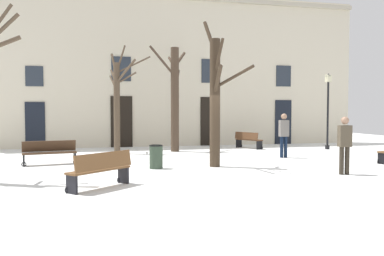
% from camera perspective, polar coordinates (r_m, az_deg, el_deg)
% --- Properties ---
extents(ground_plane, '(36.46, 36.46, 0.00)m').
position_cam_1_polar(ground_plane, '(13.43, 1.63, -5.88)').
color(ground_plane, white).
extents(building_facade, '(22.79, 0.60, 8.42)m').
position_cam_1_polar(building_facade, '(21.99, -4.11, 8.51)').
color(building_facade, beige).
rests_on(building_facade, ground).
extents(tree_right_of_center, '(1.42, 2.06, 5.19)m').
position_cam_1_polar(tree_right_of_center, '(13.71, 3.41, 4.32)').
color(tree_right_of_center, '#382B1E').
rests_on(tree_right_of_center, ground).
extents(tree_foreground, '(2.09, 1.74, 5.01)m').
position_cam_1_polar(tree_foreground, '(18.93, -2.52, 4.71)').
color(tree_foreground, '#423326').
rests_on(tree_foreground, ground).
extents(tree_center, '(1.91, 2.20, 5.06)m').
position_cam_1_polar(tree_center, '(18.30, -10.74, 3.89)').
color(tree_center, '#4C3D2D').
rests_on(tree_center, ground).
extents(streetlamp, '(0.30, 0.30, 3.84)m').
position_cam_1_polar(streetlamp, '(21.09, 19.11, 3.44)').
color(streetlamp, black).
rests_on(streetlamp, ground).
extents(litter_bin, '(0.47, 0.47, 0.80)m').
position_cam_1_polar(litter_bin, '(13.41, -5.23, -4.16)').
color(litter_bin, '#2D3D2D').
rests_on(litter_bin, ground).
extents(bench_facing_shops, '(1.64, 1.53, 0.93)m').
position_cam_1_polar(bench_facing_shops, '(10.21, -13.08, -5.84)').
color(bench_facing_shops, brown).
rests_on(bench_facing_shops, ground).
extents(bench_back_to_back_right, '(1.94, 0.79, 0.87)m').
position_cam_1_polar(bench_back_to_back_right, '(15.24, -19.93, -3.29)').
color(bench_back_to_back_right, '#3D2819').
rests_on(bench_back_to_back_right, ground).
extents(bench_near_center_tree, '(1.12, 1.59, 0.85)m').
position_cam_1_polar(bench_near_center_tree, '(20.63, 8.15, -1.72)').
color(bench_near_center_tree, '#51331E').
rests_on(bench_near_center_tree, ground).
extents(person_strolling, '(0.40, 0.26, 1.78)m').
position_cam_1_polar(person_strolling, '(12.94, 21.25, -1.93)').
color(person_strolling, '#2D271E').
rests_on(person_strolling, ground).
extents(person_near_bench, '(0.38, 0.24, 1.84)m').
position_cam_1_polar(person_near_bench, '(16.83, 13.17, -0.69)').
color(person_near_bench, black).
rests_on(person_near_bench, ground).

